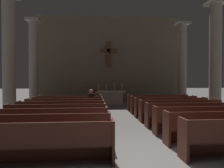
% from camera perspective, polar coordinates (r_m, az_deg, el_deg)
% --- Properties ---
extents(ground_plane, '(80.00, 80.00, 0.00)m').
position_cam_1_polar(ground_plane, '(4.99, 9.89, -20.17)').
color(ground_plane, slate).
extents(pew_left_row_1, '(3.56, 0.50, 0.95)m').
position_cam_1_polar(pew_left_row_1, '(4.84, -21.75, -14.94)').
color(pew_left_row_1, '#4C2319').
rests_on(pew_left_row_1, ground).
extents(pew_left_row_2, '(3.56, 0.50, 0.95)m').
position_cam_1_polar(pew_left_row_2, '(5.84, -18.65, -12.12)').
color(pew_left_row_2, '#4C2319').
rests_on(pew_left_row_2, ground).
extents(pew_left_row_3, '(3.56, 0.50, 0.95)m').
position_cam_1_polar(pew_left_row_3, '(6.86, -16.50, -10.12)').
color(pew_left_row_3, '#4C2319').
rests_on(pew_left_row_3, ground).
extents(pew_left_row_4, '(3.56, 0.50, 0.95)m').
position_cam_1_polar(pew_left_row_4, '(7.90, -14.93, -8.62)').
color(pew_left_row_4, '#4C2319').
rests_on(pew_left_row_4, ground).
extents(pew_left_row_5, '(3.56, 0.50, 0.95)m').
position_cam_1_polar(pew_left_row_5, '(8.94, -13.74, -7.47)').
color(pew_left_row_5, '#4C2319').
rests_on(pew_left_row_5, ground).
extents(pew_left_row_6, '(3.56, 0.50, 0.95)m').
position_cam_1_polar(pew_left_row_6, '(9.99, -12.80, -6.56)').
color(pew_left_row_6, '#4C2319').
rests_on(pew_left_row_6, ground).
extents(pew_left_row_7, '(3.56, 0.50, 0.95)m').
position_cam_1_polar(pew_left_row_7, '(11.05, -12.04, -5.83)').
color(pew_left_row_7, '#4C2319').
rests_on(pew_left_row_7, ground).
extents(pew_left_row_8, '(3.56, 0.50, 0.95)m').
position_cam_1_polar(pew_left_row_8, '(12.11, -11.41, -5.21)').
color(pew_left_row_8, '#4C2319').
rests_on(pew_left_row_8, ground).
extents(pew_right_row_3, '(3.56, 0.50, 0.95)m').
position_cam_1_polar(pew_right_row_3, '(7.70, 24.54, -8.94)').
color(pew_right_row_3, '#4C2319').
rests_on(pew_right_row_3, ground).
extents(pew_right_row_4, '(3.56, 0.50, 0.95)m').
position_cam_1_polar(pew_right_row_4, '(8.64, 21.00, -7.82)').
color(pew_right_row_4, '#4C2319').
rests_on(pew_right_row_4, ground).
extents(pew_right_row_5, '(3.56, 0.50, 0.95)m').
position_cam_1_polar(pew_right_row_5, '(9.60, 18.17, -6.91)').
color(pew_right_row_5, '#4C2319').
rests_on(pew_right_row_5, ground).
extents(pew_right_row_6, '(3.56, 0.50, 0.95)m').
position_cam_1_polar(pew_right_row_6, '(10.59, 15.88, -6.15)').
color(pew_right_row_6, '#4C2319').
rests_on(pew_right_row_6, ground).
extents(pew_right_row_7, '(3.56, 0.50, 0.95)m').
position_cam_1_polar(pew_right_row_7, '(11.59, 13.98, -5.51)').
color(pew_right_row_7, '#4C2319').
rests_on(pew_right_row_7, ground).
extents(pew_right_row_8, '(3.56, 0.50, 0.95)m').
position_cam_1_polar(pew_right_row_8, '(12.60, 12.39, -4.97)').
color(pew_right_row_8, '#4C2319').
rests_on(pew_right_row_8, ground).
extents(column_left_second, '(0.95, 0.95, 6.13)m').
position_cam_1_polar(column_left_second, '(11.76, -26.50, 6.73)').
color(column_left_second, '#9E998E').
rests_on(column_left_second, ground).
extents(column_right_second, '(0.95, 0.95, 6.13)m').
position_cam_1_polar(column_right_second, '(12.83, 26.56, 6.25)').
color(column_right_second, '#9E998E').
rests_on(column_right_second, ground).
extents(column_left_third, '(0.95, 0.95, 6.13)m').
position_cam_1_polar(column_left_third, '(15.80, -20.79, 5.31)').
color(column_left_third, '#9E998E').
rests_on(column_left_third, ground).
extents(column_right_third, '(0.95, 0.95, 6.13)m').
position_cam_1_polar(column_right_third, '(16.61, 18.80, 5.11)').
color(column_right_third, '#9E998E').
rests_on(column_right_third, ground).
extents(altar, '(2.20, 0.90, 1.01)m').
position_cam_1_polar(altar, '(15.23, -0.46, -3.68)').
color(altar, '#A8A399').
rests_on(altar, ground).
extents(candlestick_outer_left, '(0.16, 0.16, 0.56)m').
position_cam_1_polar(candlestick_outer_left, '(15.14, -3.67, -1.26)').
color(candlestick_outer_left, '#B79338').
rests_on(candlestick_outer_left, altar).
extents(candlestick_inner_left, '(0.16, 0.16, 0.56)m').
position_cam_1_polar(candlestick_inner_left, '(15.17, -1.59, -1.25)').
color(candlestick_inner_left, '#B79338').
rests_on(candlestick_inner_left, altar).
extents(candlestick_inner_right, '(0.16, 0.16, 0.56)m').
position_cam_1_polar(candlestick_inner_right, '(15.21, 0.66, -1.24)').
color(candlestick_inner_right, '#B79338').
rests_on(candlestick_inner_right, altar).
extents(candlestick_outer_right, '(0.16, 0.16, 0.56)m').
position_cam_1_polar(candlestick_outer_right, '(15.28, 2.72, -1.24)').
color(candlestick_outer_right, '#B79338').
rests_on(candlestick_outer_right, altar).
extents(apse_with_cross, '(11.97, 0.51, 7.09)m').
position_cam_1_polar(apse_with_cross, '(17.43, -1.03, 6.85)').
color(apse_with_cross, '#706656').
rests_on(apse_with_cross, ground).
extents(lectern, '(0.44, 0.36, 1.15)m').
position_cam_1_polar(lectern, '(13.98, -5.11, -4.05)').
color(lectern, '#4C2319').
rests_on(lectern, ground).
extents(lone_worshipper, '(0.32, 0.43, 1.32)m').
position_cam_1_polar(lone_worshipper, '(10.98, -5.73, -4.72)').
color(lone_worshipper, '#26262B').
rests_on(lone_worshipper, ground).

